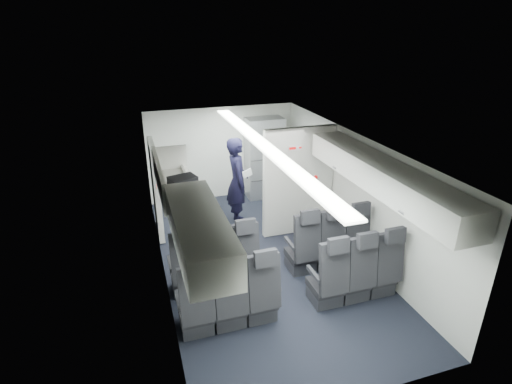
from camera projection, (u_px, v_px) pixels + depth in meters
cabin_shell at (263, 202)px, 6.64m from camera, size 3.41×6.01×2.16m
seat_row_front at (274, 256)px, 6.46m from camera, size 3.33×0.56×1.24m
seat_row_mid at (295, 288)px, 5.67m from camera, size 3.33×0.56×1.24m
overhead_bin_left_rear at (199, 231)px, 4.21m from camera, size 0.53×1.80×0.40m
overhead_bin_left_front_open at (175, 183)px, 5.78m from camera, size 0.64×1.70×0.72m
overhead_bin_right_rear at (421, 198)px, 5.00m from camera, size 0.53×1.80×0.40m
overhead_bin_right_front at (349, 157)px, 6.53m from camera, size 0.53×1.70×0.40m
bulkhead_partition at (298, 182)px, 7.64m from camera, size 1.40×0.15×2.13m
galley_unit at (264, 158)px, 9.36m from camera, size 0.85×0.52×1.90m
boarding_door at (156, 189)px, 7.61m from camera, size 0.12×1.27×1.86m
flight_attendant at (237, 182)px, 8.05m from camera, size 0.51×0.72×1.84m
carry_on_bag at (183, 184)px, 5.53m from camera, size 0.42×0.35×0.22m
papers at (247, 173)px, 7.99m from camera, size 0.21×0.07×0.14m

